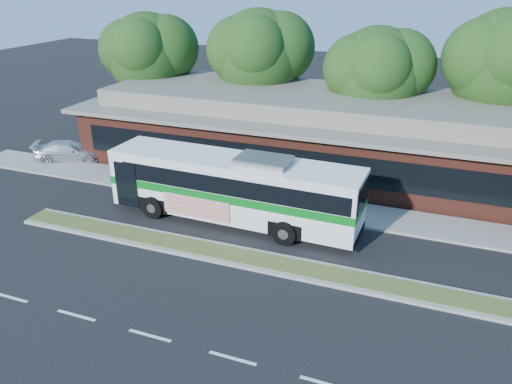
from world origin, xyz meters
The scene contains 10 objects.
ground centered at (0.00, 0.00, 0.00)m, with size 120.00×120.00×0.00m, color black.
median_strip centered at (0.00, 0.60, 0.07)m, with size 26.00×1.10×0.15m, color #495524.
sidewalk centered at (0.00, 6.40, 0.06)m, with size 44.00×2.60×0.12m, color gray.
parking_lot centered at (-18.00, 10.00, 0.01)m, with size 14.00×12.00×0.01m, color black.
plaza_building centered at (0.00, 12.99, 2.13)m, with size 33.20×11.20×4.45m.
tree_bg_a centered at (-14.58, 15.14, 5.87)m, with size 6.47×5.80×8.63m.
tree_bg_b centered at (-6.57, 16.14, 6.14)m, with size 6.69×6.00×9.00m.
tree_bg_c centered at (1.40, 15.13, 5.59)m, with size 6.24×5.60×8.26m.
transit_bus centered at (-3.63, 3.80, 1.92)m, with size 12.38×3.18×3.45m.
sedan centered at (-16.85, 7.80, 0.62)m, with size 1.73×4.27×1.24m, color silver.
Camera 1 is at (5.01, -16.13, 11.13)m, focal length 35.00 mm.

